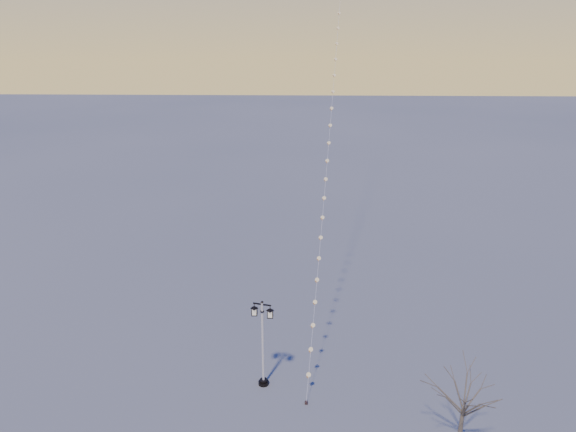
{
  "coord_description": "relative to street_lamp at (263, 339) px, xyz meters",
  "views": [
    {
      "loc": [
        -0.63,
        -22.18,
        20.39
      ],
      "look_at": [
        -1.54,
        8.15,
        9.34
      ],
      "focal_mm": 32.05,
      "sensor_mm": 36.0,
      "label": 1
    }
  ],
  "objects": [
    {
      "name": "street_lamp",
      "position": [
        0.0,
        0.0,
        0.0
      ],
      "size": [
        1.43,
        0.73,
        5.75
      ],
      "rotation": [
        0.0,
        0.0,
        -0.24
      ],
      "color": "black",
      "rests_on": "ground"
    },
    {
      "name": "bare_tree",
      "position": [
        10.51,
        -4.58,
        -0.12
      ],
      "size": [
        2.66,
        2.66,
        4.41
      ],
      "rotation": [
        0.0,
        0.0,
        -0.31
      ],
      "color": "brown",
      "rests_on": "ground"
    },
    {
      "name": "kite_train",
      "position": [
        4.74,
        17.32,
        15.41
      ],
      "size": [
        4.89,
        38.62,
        37.42
      ],
      "rotation": [
        0.0,
        0.0,
        -0.33
      ],
      "color": "black",
      "rests_on": "ground"
    },
    {
      "name": "ground",
      "position": [
        2.9,
        -3.72,
        -3.18
      ],
      "size": [
        300.0,
        300.0,
        0.0
      ],
      "primitive_type": "plane",
      "color": "#5D5E5E",
      "rests_on": "ground"
    }
  ]
}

